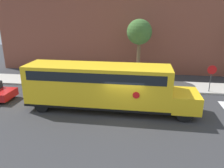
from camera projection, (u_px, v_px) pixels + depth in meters
name	position (u px, v px, depth m)	size (l,w,h in m)	color
ground_plane	(124.00, 116.00, 14.78)	(60.00, 60.00, 0.00)	#333335
sidewalk_strip	(131.00, 85.00, 20.86)	(44.00, 3.00, 0.15)	#B2ADA3
building_backdrop	(135.00, 34.00, 25.65)	(32.00, 4.00, 8.50)	brown
school_bus	(103.00, 85.00, 15.19)	(11.83, 2.57, 3.23)	yellow
stop_sign	(211.00, 75.00, 18.36)	(0.75, 0.10, 2.46)	#38383A
tree_near_sidewalk	(139.00, 33.00, 21.25)	(2.46, 2.46, 6.07)	brown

